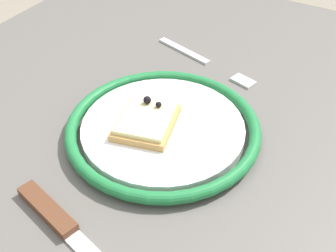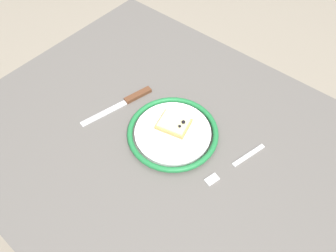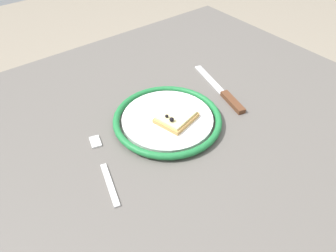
# 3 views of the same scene
# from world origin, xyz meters

# --- Properties ---
(ground_plane) EXTENTS (6.00, 6.00, 0.00)m
(ground_plane) POSITION_xyz_m (0.00, 0.00, 0.00)
(ground_plane) COLOR gray
(dining_table) EXTENTS (1.07, 0.90, 0.71)m
(dining_table) POSITION_xyz_m (0.00, 0.00, 0.63)
(dining_table) COLOR #5B5651
(dining_table) RESTS_ON ground_plane
(plate) EXTENTS (0.26, 0.26, 0.02)m
(plate) POSITION_xyz_m (-0.04, -0.02, 0.72)
(plate) COLOR white
(plate) RESTS_ON dining_table
(pizza_slice_near) EXTENTS (0.10, 0.09, 0.03)m
(pizza_slice_near) POSITION_xyz_m (-0.03, -0.04, 0.73)
(pizza_slice_near) COLOR tan
(pizza_slice_near) RESTS_ON plate
(knife) EXTENTS (0.08, 0.24, 0.01)m
(knife) POSITION_xyz_m (0.14, -0.04, 0.71)
(knife) COLOR silver
(knife) RESTS_ON dining_table
(fork) EXTENTS (0.07, 0.20, 0.00)m
(fork) POSITION_xyz_m (-0.23, -0.05, 0.71)
(fork) COLOR silver
(fork) RESTS_ON dining_table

